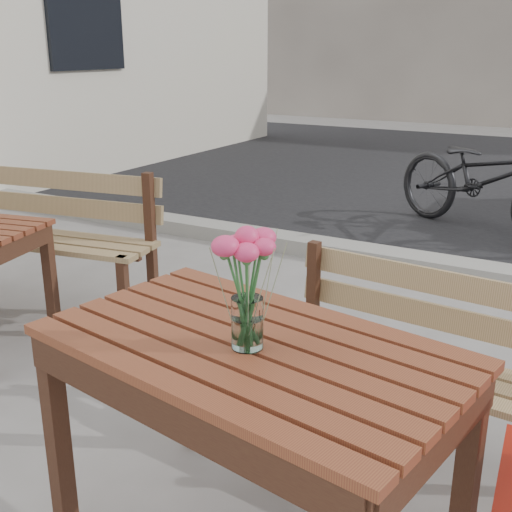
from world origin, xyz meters
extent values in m
cube|color=gray|center=(0.00, 3.00, 0.06)|extent=(30.00, 0.25, 0.12)
cube|color=maroon|center=(-0.21, 0.01, 0.74)|extent=(1.33, 0.92, 0.03)
cube|color=#331911|center=(-0.82, -0.19, 0.36)|extent=(0.07, 0.07, 0.72)
cube|color=#331911|center=(-0.71, 0.41, 0.36)|extent=(0.07, 0.07, 0.72)
cube|color=#331911|center=(0.40, 0.21, 0.36)|extent=(0.07, 0.07, 0.72)
cube|color=olive|center=(0.13, 0.76, 0.40)|extent=(1.29, 0.46, 0.03)
cube|color=olive|center=(0.14, 0.95, 0.62)|extent=(1.26, 0.15, 0.34)
cube|color=#331911|center=(-0.47, 0.67, 0.21)|extent=(0.05, 0.05, 0.42)
cube|color=#331911|center=(-0.44, 0.96, 0.38)|extent=(0.05, 0.05, 0.77)
cylinder|color=#9F1709|center=(0.51, 0.35, 0.22)|extent=(0.04, 0.04, 0.44)
cylinder|color=white|center=(-0.20, -0.03, 0.83)|extent=(0.09, 0.09, 0.15)
cylinder|color=#307035|center=(-0.20, -0.03, 0.91)|extent=(0.05, 0.05, 0.30)
cube|color=#331911|center=(-2.00, 0.90, 0.33)|extent=(0.06, 0.06, 0.65)
cube|color=olive|center=(-2.32, 1.14, 0.46)|extent=(1.49, 0.62, 0.03)
cube|color=olive|center=(-2.35, 1.35, 0.70)|extent=(1.43, 0.26, 0.39)
cube|color=#331911|center=(-1.64, 1.08, 0.24)|extent=(0.06, 0.06, 0.48)
cube|color=#331911|center=(-1.69, 1.41, 0.44)|extent=(0.06, 0.06, 0.88)
imported|color=black|center=(-0.31, 4.27, 0.49)|extent=(1.95, 1.45, 0.98)
camera|label=1|loc=(0.63, -1.45, 1.56)|focal=45.00mm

